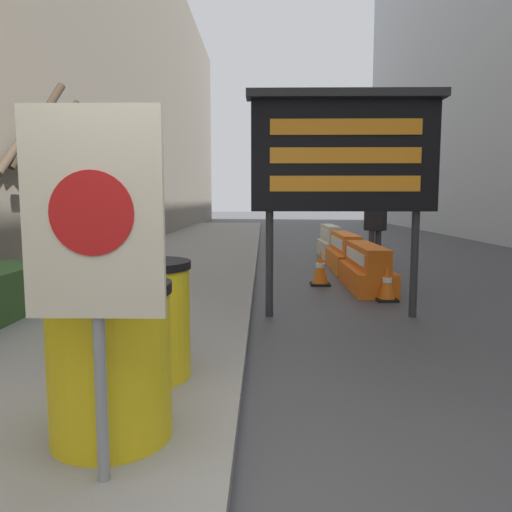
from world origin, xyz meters
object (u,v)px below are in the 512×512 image
(traffic_light_near_curb, at_px, (271,166))
(pedestrian_worker, at_px, (375,223))
(jersey_barrier_orange_far, at_px, (366,269))
(traffic_cone_mid, at_px, (320,268))
(warning_sign, at_px, (94,234))
(jersey_barrier_orange_near, at_px, (345,254))
(message_board, at_px, (344,154))
(traffic_cone_near, at_px, (387,283))
(barrel_drum_middle, at_px, (145,319))
(barrel_drum_foreground, at_px, (110,361))
(jersey_barrier_cream, at_px, (330,243))

(traffic_light_near_curb, bearing_deg, pedestrian_worker, -69.77)
(jersey_barrier_orange_far, distance_m, traffic_cone_mid, 0.82)
(warning_sign, relative_size, jersey_barrier_orange_near, 0.91)
(message_board, xyz_separation_m, traffic_light_near_curb, (-0.75, 11.26, 0.58))
(traffic_cone_mid, bearing_deg, traffic_cone_near, -58.49)
(warning_sign, relative_size, traffic_cone_mid, 2.97)
(barrel_drum_middle, distance_m, message_board, 3.56)
(warning_sign, bearing_deg, message_board, 66.03)
(barrel_drum_middle, relative_size, traffic_cone_mid, 1.49)
(traffic_cone_mid, height_order, pedestrian_worker, pedestrian_worker)
(jersey_barrier_orange_near, bearing_deg, barrel_drum_foreground, -108.55)
(jersey_barrier_cream, bearing_deg, pedestrian_worker, -65.44)
(traffic_cone_mid, distance_m, traffic_light_near_curb, 9.20)
(jersey_barrier_orange_far, height_order, traffic_cone_mid, jersey_barrier_orange_far)
(barrel_drum_foreground, bearing_deg, traffic_light_near_curb, 85.58)
(warning_sign, distance_m, traffic_cone_mid, 6.80)
(jersey_barrier_orange_near, xyz_separation_m, pedestrian_worker, (0.79, 0.72, 0.65))
(jersey_barrier_orange_near, bearing_deg, traffic_cone_mid, -111.37)
(jersey_barrier_orange_far, distance_m, pedestrian_worker, 3.14)
(barrel_drum_middle, height_order, pedestrian_worker, pedestrian_worker)
(jersey_barrier_orange_far, xyz_separation_m, pedestrian_worker, (0.79, 2.97, 0.66))
(traffic_cone_near, height_order, traffic_light_near_curb, traffic_light_near_curb)
(barrel_drum_foreground, relative_size, jersey_barrier_orange_near, 0.46)
(barrel_drum_middle, distance_m, jersey_barrier_cream, 9.73)
(pedestrian_worker, bearing_deg, jersey_barrier_orange_near, 79.07)
(barrel_drum_foreground, bearing_deg, traffic_cone_mid, 72.37)
(message_board, distance_m, traffic_cone_mid, 2.99)
(traffic_cone_mid, bearing_deg, jersey_barrier_cream, 80.30)
(barrel_drum_middle, height_order, message_board, message_board)
(message_board, distance_m, traffic_light_near_curb, 11.30)
(barrel_drum_middle, xyz_separation_m, traffic_cone_mid, (1.94, 4.97, -0.29))
(jersey_barrier_orange_far, relative_size, traffic_cone_mid, 3.21)
(barrel_drum_middle, distance_m, traffic_cone_mid, 5.35)
(traffic_cone_near, bearing_deg, traffic_light_near_curb, 98.88)
(barrel_drum_middle, relative_size, pedestrian_worker, 0.55)
(message_board, height_order, jersey_barrier_orange_far, message_board)
(jersey_barrier_orange_far, height_order, traffic_light_near_curb, traffic_light_near_curb)
(traffic_cone_mid, height_order, traffic_light_near_curb, traffic_light_near_curb)
(barrel_drum_foreground, bearing_deg, barrel_drum_middle, 92.08)
(barrel_drum_middle, relative_size, message_board, 0.32)
(jersey_barrier_cream, relative_size, pedestrian_worker, 1.09)
(warning_sign, relative_size, message_board, 0.64)
(jersey_barrier_orange_near, bearing_deg, jersey_barrier_orange_far, -90.00)
(barrel_drum_middle, relative_size, traffic_light_near_curb, 0.25)
(warning_sign, relative_size, traffic_cone_near, 3.34)
(traffic_light_near_curb, bearing_deg, jersey_barrier_orange_near, -77.81)
(jersey_barrier_orange_near, height_order, traffic_cone_near, jersey_barrier_orange_near)
(message_board, xyz_separation_m, traffic_cone_mid, (0.00, 2.40, -1.79))
(barrel_drum_middle, height_order, jersey_barrier_cream, barrel_drum_middle)
(pedestrian_worker, bearing_deg, jersey_barrier_orange_far, 111.70)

